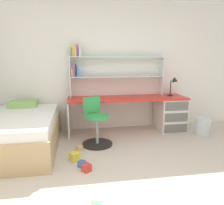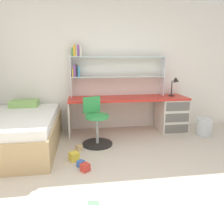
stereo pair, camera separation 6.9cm
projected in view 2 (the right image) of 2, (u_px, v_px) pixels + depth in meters
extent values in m
cube|color=beige|center=(144.00, 203.00, 2.25)|extent=(5.70, 6.11, 0.02)
cube|color=white|center=(110.00, 66.00, 4.50)|extent=(5.70, 0.06, 2.64)
cube|color=red|center=(128.00, 98.00, 4.32)|extent=(2.35, 0.61, 0.04)
cube|color=silver|center=(171.00, 114.00, 4.52)|extent=(0.53, 0.58, 0.67)
cube|color=silver|center=(70.00, 118.00, 4.23)|extent=(0.03, 0.55, 0.67)
cube|color=#64625E|center=(177.00, 129.00, 4.28)|extent=(0.47, 0.01, 0.17)
cube|color=#64625E|center=(177.00, 118.00, 4.23)|extent=(0.47, 0.01, 0.17)
cube|color=#64625E|center=(178.00, 107.00, 4.19)|extent=(0.47, 0.01, 0.17)
cube|color=silver|center=(71.00, 77.00, 4.26)|extent=(0.02, 0.22, 0.82)
cube|color=silver|center=(163.00, 76.00, 4.53)|extent=(0.02, 0.22, 0.82)
cube|color=silver|center=(118.00, 77.00, 4.40)|extent=(1.86, 0.22, 0.02)
cube|color=silver|center=(118.00, 57.00, 4.32)|extent=(1.86, 0.22, 0.02)
cube|color=yellow|center=(73.00, 72.00, 4.25)|extent=(0.02, 0.19, 0.16)
cube|color=purple|center=(75.00, 71.00, 4.25)|extent=(0.04, 0.18, 0.22)
cube|color=#26262D|center=(77.00, 70.00, 4.26)|extent=(0.03, 0.18, 0.24)
cube|color=#338CBF|center=(79.00, 72.00, 4.27)|extent=(0.04, 0.17, 0.19)
cube|color=#4CA559|center=(72.00, 52.00, 4.18)|extent=(0.03, 0.14, 0.16)
cube|color=gold|center=(74.00, 51.00, 4.18)|extent=(0.04, 0.19, 0.21)
cube|color=beige|center=(77.00, 52.00, 4.19)|extent=(0.02, 0.19, 0.16)
cube|color=purple|center=(78.00, 51.00, 4.19)|extent=(0.04, 0.12, 0.22)
cube|color=beige|center=(81.00, 51.00, 4.20)|extent=(0.04, 0.17, 0.18)
cylinder|color=black|center=(171.00, 96.00, 4.48)|extent=(0.12, 0.12, 0.02)
cylinder|color=black|center=(172.00, 88.00, 4.45)|extent=(0.02, 0.02, 0.30)
cone|color=black|center=(177.00, 81.00, 4.38)|extent=(0.12, 0.11, 0.13)
cylinder|color=black|center=(97.00, 144.00, 3.77)|extent=(0.52, 0.52, 0.03)
cylinder|color=#A5A8AD|center=(97.00, 131.00, 3.73)|extent=(0.05, 0.05, 0.48)
cylinder|color=green|center=(97.00, 117.00, 3.68)|extent=(0.40, 0.40, 0.05)
cube|color=green|center=(92.00, 105.00, 3.79)|extent=(0.31, 0.17, 0.28)
cube|color=tan|center=(16.00, 136.00, 3.55)|extent=(1.29, 1.82, 0.44)
cube|color=white|center=(15.00, 119.00, 3.49)|extent=(1.23, 1.76, 0.14)
cube|color=#8CBF66|center=(24.00, 103.00, 4.11)|extent=(0.50, 0.32, 0.12)
cylinder|color=silver|center=(204.00, 127.00, 4.23)|extent=(0.30, 0.30, 0.33)
cube|color=tan|center=(79.00, 148.00, 3.53)|extent=(0.12, 0.12, 0.09)
cube|color=gold|center=(74.00, 156.00, 3.17)|extent=(0.17, 0.17, 0.12)
cube|color=red|center=(85.00, 167.00, 2.87)|extent=(0.14, 0.14, 0.10)
cube|color=#3860B7|center=(81.00, 164.00, 2.99)|extent=(0.12, 0.12, 0.09)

